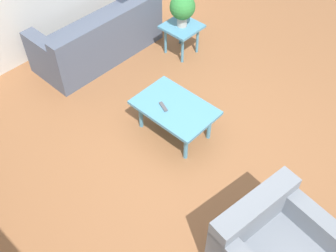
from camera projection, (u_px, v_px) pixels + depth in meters
ground_plane at (196, 156)px, 4.63m from camera, size 14.00×14.00×0.00m
sofa at (100, 38)px, 5.74m from camera, size 0.83×1.90×0.77m
armchair at (273, 252)px, 3.51m from camera, size 1.03×1.05×0.78m
coffee_table at (175, 110)px, 4.61m from camera, size 0.94×0.63×0.44m
side_table_plant at (182, 30)px, 5.71m from camera, size 0.50×0.50×0.47m
potted_plant at (182, 8)px, 5.44m from camera, size 0.36×0.36×0.48m
remote_control at (163, 107)px, 4.56m from camera, size 0.16×0.10×0.02m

